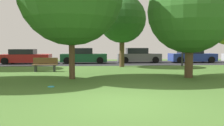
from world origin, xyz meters
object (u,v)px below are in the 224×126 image
object	(u,v)px
oak_tree_left	(190,11)
parked_car_green	(83,56)
maple_tree_near	(122,19)
street_lamp_post	(183,39)
frisbee_disc	(51,87)
parked_car_grey	(138,56)
parked_car_blue	(192,56)
park_bench	(45,64)
parked_car_red	(25,57)

from	to	relation	value
oak_tree_left	parked_car_green	xyz separation A→B (m)	(-6.04, 10.64, -2.83)
maple_tree_near	street_lamp_post	size ratio (longest dim) A/B	1.27
frisbee_disc	maple_tree_near	bearing A→B (deg)	66.11
parked_car_grey	street_lamp_post	world-z (taller)	street_lamp_post
parked_car_grey	street_lamp_post	size ratio (longest dim) A/B	0.94
parked_car_grey	frisbee_disc	bearing A→B (deg)	-114.69
parked_car_blue	park_bench	distance (m)	14.93
maple_tree_near	parked_car_green	size ratio (longest dim) A/B	1.32
parked_car_grey	park_bench	bearing A→B (deg)	-135.56
maple_tree_near	parked_car_red	size ratio (longest dim) A/B	1.26
parked_car_red	parked_car_grey	distance (m)	10.84
oak_tree_left	frisbee_disc	xyz separation A→B (m)	(-6.80, -2.40, -3.49)
parked_car_grey	parked_car_green	bearing A→B (deg)	-175.80
frisbee_disc	street_lamp_post	distance (m)	13.22
maple_tree_near	parked_car_blue	xyz separation A→B (m)	(7.58, 4.24, -3.14)
frisbee_disc	parked_car_red	bearing A→B (deg)	109.83
maple_tree_near	park_bench	distance (m)	7.08
maple_tree_near	parked_car_blue	distance (m)	9.23
oak_tree_left	parked_car_green	size ratio (longest dim) A/B	1.32
parked_car_green	parked_car_grey	bearing A→B (deg)	4.20
parked_car_blue	park_bench	xyz separation A→B (m)	(-13.02, -7.31, -0.19)
oak_tree_left	parked_car_green	world-z (taller)	oak_tree_left
parked_car_grey	parked_car_red	bearing A→B (deg)	-177.04
maple_tree_near	parked_car_grey	distance (m)	5.81
frisbee_disc	park_bench	bearing A→B (deg)	103.47
maple_tree_near	parked_car_blue	world-z (taller)	maple_tree_near
oak_tree_left	street_lamp_post	world-z (taller)	oak_tree_left
oak_tree_left	parked_car_blue	distance (m)	12.22
parked_car_red	street_lamp_post	xyz separation A→B (m)	(13.74, -3.55, 1.61)
oak_tree_left	parked_car_grey	size ratio (longest dim) A/B	1.35
parked_car_red	parked_car_green	xyz separation A→B (m)	(5.41, 0.16, 0.03)
oak_tree_left	parked_car_red	distance (m)	15.78
parked_car_blue	street_lamp_post	distance (m)	4.94
parked_car_blue	park_bench	size ratio (longest dim) A/B	2.79
parked_car_green	park_bench	size ratio (longest dim) A/B	2.71
maple_tree_near	frisbee_disc	world-z (taller)	maple_tree_near
parked_car_grey	parked_car_blue	xyz separation A→B (m)	(5.41, -0.15, -0.02)
oak_tree_left	parked_car_green	bearing A→B (deg)	119.59
parked_car_green	parked_car_blue	size ratio (longest dim) A/B	0.97
parked_car_green	parked_car_grey	xyz separation A→B (m)	(5.41, 0.40, -0.00)
oak_tree_left	park_bench	xyz separation A→B (m)	(-8.24, 3.57, -3.04)
parked_car_red	parked_car_grey	xyz separation A→B (m)	(10.82, 0.56, 0.03)
parked_car_grey	park_bench	size ratio (longest dim) A/B	2.65
parked_car_red	parked_car_blue	world-z (taller)	parked_car_blue
park_bench	maple_tree_near	bearing A→B (deg)	-150.54
parked_car_red	parked_car_green	distance (m)	5.41
parked_car_green	parked_car_grey	world-z (taller)	same
frisbee_disc	parked_car_grey	size ratio (longest dim) A/B	0.06
parked_car_red	parked_car_green	bearing A→B (deg)	1.71
parked_car_red	maple_tree_near	bearing A→B (deg)	-23.88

